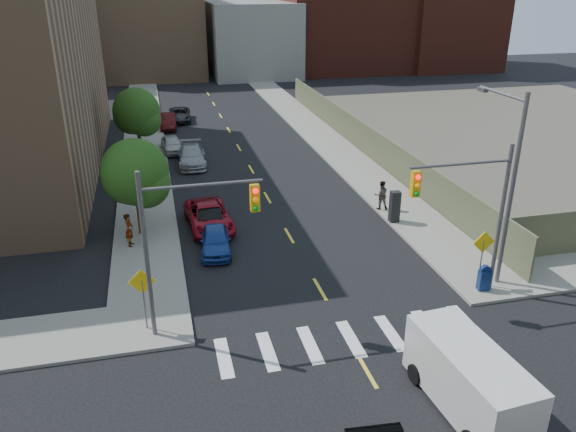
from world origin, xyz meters
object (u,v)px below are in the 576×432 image
parked_car_maroon (168,121)px  pedestrian_east (381,195)px  parked_car_blue (216,240)px  parked_car_red (209,217)px  parked_car_grey (179,115)px  pedestrian_west (129,230)px  parked_car_white (172,144)px  mailbox (484,278)px  parked_car_black (210,220)px  parked_car_silver (192,156)px  payphone (395,207)px  cargo_van (466,375)px

parked_car_maroon → pedestrian_east: size_ratio=2.33×
parked_car_blue → parked_car_red: size_ratio=0.76×
parked_car_grey → pedestrian_west: pedestrian_west is taller
parked_car_white → pedestrian_east: 19.74m
pedestrian_west → parked_car_red: bearing=-63.7°
mailbox → parked_car_maroon: bearing=117.4°
parked_car_black → parked_car_silver: parked_car_silver is taller
pedestrian_west → pedestrian_east: pedestrian_west is taller
parked_car_blue → mailbox: bearing=-26.2°
mailbox → pedestrian_west: 17.85m
parked_car_grey → payphone: 30.40m
parked_car_black → parked_car_maroon: 24.26m
mailbox → pedestrian_west: bearing=158.6°
cargo_van → parked_car_blue: bearing=112.1°
pedestrian_east → payphone: bearing=101.0°
parked_car_grey → cargo_van: cargo_van is taller
cargo_van → pedestrian_east: size_ratio=2.87×
payphone → parked_car_grey: bearing=111.0°
parked_car_maroon → parked_car_grey: parked_car_maroon is taller
parked_car_silver → parked_car_grey: bearing=92.7°
parked_car_blue → payphone: payphone is taller
parked_car_blue → cargo_van: (6.70, -13.45, 0.56)m
parked_car_red → payphone: 10.70m
parked_car_blue → pedestrian_west: pedestrian_west is taller
parked_car_white → pedestrian_east: (11.80, -15.82, 0.39)m
parked_car_blue → parked_car_black: size_ratio=1.00×
parked_car_red → parked_car_grey: 26.59m
parked_car_blue → parked_car_grey: bearing=95.7°
parked_car_silver → pedestrian_east: (10.50, -12.00, 0.33)m
parked_car_silver → parked_car_grey: size_ratio=1.06×
payphone → pedestrian_west: bearing=179.5°
parked_car_black → pedestrian_east: (10.50, 0.43, 0.42)m
parked_car_maroon → mailbox: 36.23m
pedestrian_east → pedestrian_west: bearing=16.7°
parked_car_silver → cargo_van: size_ratio=0.95×
parked_car_blue → parked_car_black: (0.00, 2.68, -0.02)m
parked_car_red → mailbox: parked_car_red is taller
parked_car_white → parked_car_black: bearing=-90.1°
cargo_van → mailbox: 7.93m
cargo_van → pedestrian_west: bearing=122.2°
mailbox → pedestrian_west: size_ratio=0.68×
mailbox → pedestrian_east: (-0.85, 10.15, 0.31)m
mailbox → pedestrian_east: bearing=101.8°
parked_car_black → pedestrian_east: size_ratio=2.13×
parked_car_red → parked_car_white: 15.93m
parked_car_silver → parked_car_maroon: 11.87m
mailbox → pedestrian_east: 10.19m
cargo_van → payphone: (3.82, 14.57, -0.14)m
parked_car_blue → pedestrian_west: (-4.35, 1.43, 0.40)m
cargo_van → pedestrian_east: 16.98m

